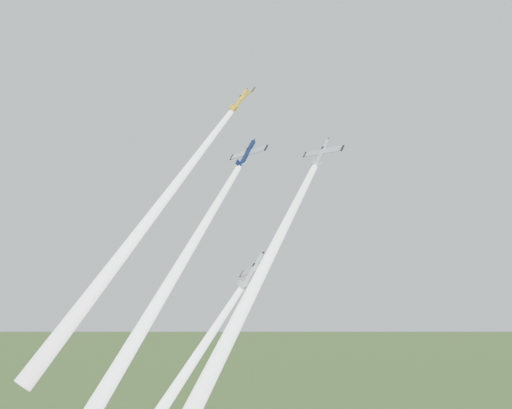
# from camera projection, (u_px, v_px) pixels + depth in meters

# --- Properties ---
(plane_yellow) EXTENTS (8.01, 8.75, 8.87)m
(plane_yellow) POSITION_uv_depth(u_px,v_px,m) (240.00, 100.00, 121.52)
(plane_yellow) COLOR yellow
(smoke_trail_yellow) EXTENTS (16.25, 37.31, 48.42)m
(smoke_trail_yellow) POSITION_uv_depth(u_px,v_px,m) (140.00, 231.00, 106.42)
(smoke_trail_yellow) COLOR white
(plane_navy) EXTENTS (8.47, 7.14, 7.81)m
(plane_navy) POSITION_uv_depth(u_px,v_px,m) (247.00, 154.00, 109.42)
(plane_navy) COLOR #0D183A
(smoke_trail_navy) EXTENTS (8.31, 40.46, 50.54)m
(smoke_trail_navy) POSITION_uv_depth(u_px,v_px,m) (148.00, 319.00, 90.33)
(smoke_trail_navy) COLOR white
(plane_silver_right) EXTENTS (8.23, 6.58, 6.79)m
(plane_silver_right) POSITION_uv_depth(u_px,v_px,m) (322.00, 153.00, 103.09)
(plane_silver_right) COLOR silver
(smoke_trail_silver_right) EXTENTS (8.03, 39.11, 48.80)m
(smoke_trail_silver_right) POSITION_uv_depth(u_px,v_px,m) (236.00, 323.00, 84.59)
(smoke_trail_silver_right) COLOR white
(plane_silver_low) EXTENTS (9.35, 9.59, 8.82)m
(plane_silver_low) POSITION_uv_depth(u_px,v_px,m) (253.00, 271.00, 100.44)
(plane_silver_low) COLOR silver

